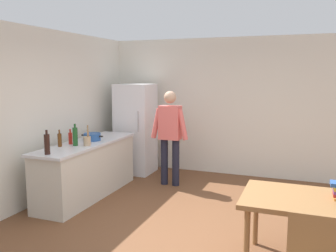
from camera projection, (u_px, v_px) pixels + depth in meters
name	position (u px, v px, depth m)	size (l,w,h in m)	color
ground_plane	(189.00, 235.00, 4.48)	(14.00, 14.00, 0.00)	brown
wall_back	(236.00, 107.00, 7.06)	(6.40, 0.12, 2.70)	silver
wall_left	(29.00, 117.00, 5.39)	(0.12, 5.60, 2.70)	silver
kitchen_counter	(87.00, 169.00, 5.86)	(0.64, 2.20, 0.90)	beige
refrigerator	(136.00, 129.00, 7.24)	(0.70, 0.67, 1.80)	white
person	(170.00, 132.00, 6.38)	(0.70, 0.22, 1.70)	#1E1E2D
dining_table	(313.00, 206.00, 3.61)	(1.40, 0.90, 0.75)	olive
cooking_pot	(92.00, 137.00, 5.95)	(0.40, 0.28, 0.12)	#285193
utensil_jar	(87.00, 140.00, 5.52)	(0.11, 0.11, 0.32)	tan
bottle_wine_green	(75.00, 136.00, 5.50)	(0.08, 0.08, 0.34)	#1E5123
bottle_sauce_red	(70.00, 138.00, 5.64)	(0.06, 0.06, 0.24)	#B22319
bottle_wine_dark	(47.00, 144.00, 4.90)	(0.08, 0.08, 0.34)	black
bottle_beer_brown	(60.00, 140.00, 5.43)	(0.06, 0.06, 0.26)	#5B3314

